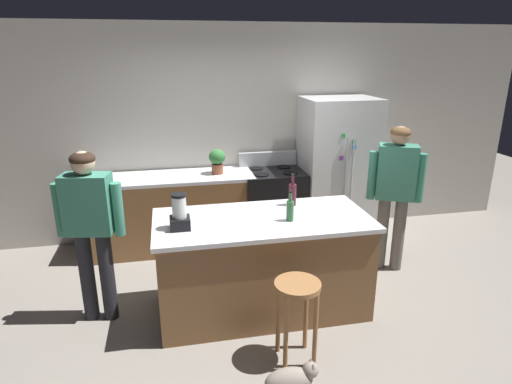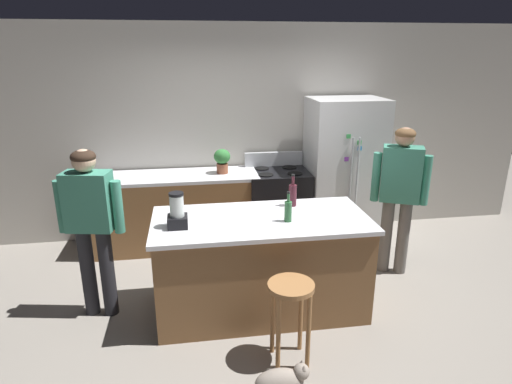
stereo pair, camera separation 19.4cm
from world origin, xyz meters
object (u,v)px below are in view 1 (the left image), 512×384
at_px(person_by_island_left, 90,221).
at_px(blender_appliance, 180,214).
at_px(stove_range, 272,205).
at_px(cat, 291,380).
at_px(person_by_sink_right, 395,186).
at_px(bar_stool, 297,301).
at_px(potted_plant, 217,160).
at_px(bottle_wine, 292,194).
at_px(refrigerator, 337,170).
at_px(bottle_olive_oil, 290,210).
at_px(kitchen_island, 262,264).

relative_size(person_by_island_left, blender_appliance, 5.12).
distance_m(stove_range, blender_appliance, 2.10).
bearing_deg(cat, person_by_sink_right, 45.10).
distance_m(bar_stool, blender_appliance, 1.20).
xyz_separation_m(person_by_sink_right, cat, (-1.61, -1.61, -0.88)).
bearing_deg(person_by_island_left, stove_range, 34.92).
relative_size(potted_plant, blender_appliance, 0.97).
distance_m(blender_appliance, bottle_wine, 1.15).
bearing_deg(stove_range, person_by_island_left, -145.08).
xyz_separation_m(refrigerator, potted_plant, (-1.53, 0.05, 0.20)).
bearing_deg(potted_plant, person_by_sink_right, -30.10).
bearing_deg(bar_stool, person_by_island_left, 150.27).
bearing_deg(bottle_wine, refrigerator, 52.01).
distance_m(stove_range, bottle_wine, 1.38).
bearing_deg(person_by_sink_right, stove_range, 137.42).
bearing_deg(bottle_olive_oil, bottle_wine, 70.99).
xyz_separation_m(kitchen_island, stove_range, (0.47, 1.52, 0.01)).
distance_m(person_by_sink_right, blender_appliance, 2.39).
height_order(kitchen_island, bar_stool, kitchen_island).
distance_m(stove_range, bar_stool, 2.32).
bearing_deg(stove_range, potted_plant, 177.88).
xyz_separation_m(refrigerator, stove_range, (-0.84, 0.02, -0.43)).
xyz_separation_m(bottle_wine, bottle_olive_oil, (-0.13, -0.39, -0.02)).
xyz_separation_m(person_by_island_left, bar_stool, (1.60, -0.92, -0.43)).
bearing_deg(blender_appliance, person_by_island_left, 162.08).
relative_size(bar_stool, potted_plant, 2.30).
bearing_deg(blender_appliance, bottle_wine, 18.77).
height_order(stove_range, bar_stool, stove_range).
relative_size(potted_plant, bottle_wine, 0.95).
relative_size(stove_range, person_by_island_left, 0.70).
relative_size(stove_range, potted_plant, 3.71).
bearing_deg(person_by_sink_right, cat, -134.90).
bearing_deg(potted_plant, person_by_island_left, -132.33).
bearing_deg(bar_stool, refrigerator, 61.95).
height_order(bar_stool, bottle_wine, bottle_wine).
bearing_deg(kitchen_island, refrigerator, 48.86).
bearing_deg(cat, potted_plant, 94.21).
height_order(blender_appliance, bottle_olive_oil, blender_appliance).
bearing_deg(potted_plant, bar_stool, -81.91).
relative_size(person_by_sink_right, blender_appliance, 5.26).
distance_m(cat, potted_plant, 2.84).
xyz_separation_m(person_by_sink_right, blender_appliance, (-2.31, -0.60, 0.08)).
relative_size(refrigerator, potted_plant, 6.07).
relative_size(kitchen_island, blender_appliance, 6.32).
height_order(cat, potted_plant, potted_plant).
distance_m(bar_stool, potted_plant, 2.41).
bearing_deg(stove_range, cat, -100.71).
xyz_separation_m(person_by_sink_right, potted_plant, (-1.80, 1.04, 0.12)).
relative_size(refrigerator, bar_stool, 2.63).
xyz_separation_m(refrigerator, blender_appliance, (-2.05, -1.59, 0.15)).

